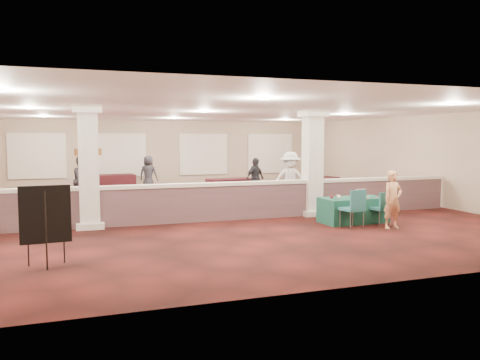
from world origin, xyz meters
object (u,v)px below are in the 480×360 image
object	(u,v)px
far_table_front_center	(245,198)
attendee_d	(148,174)
easel_board	(45,215)
far_table_front_left	(50,208)
conf_chair_main	(383,206)
far_table_front_right	(264,193)
woman	(393,200)
far_table_back_right	(320,185)
near_table	(353,210)
conf_chair_side	(354,206)
attendee_b	(290,180)
far_table_back_left	(111,184)
far_table_back_center	(231,188)
attendee_a	(82,180)
attendee_c	(255,179)

from	to	relation	value
far_table_front_center	attendee_d	distance (m)	6.35
easel_board	far_table_front_left	xyz separation A→B (m)	(-0.26, 5.50, -0.63)
conf_chair_main	far_table_front_right	bearing A→B (deg)	98.86
far_table_front_left	woman	bearing A→B (deg)	-27.07
far_table_back_right	far_table_front_right	bearing A→B (deg)	-144.61
near_table	conf_chair_side	distance (m)	1.00
woman	attendee_b	distance (m)	4.30
far_table_back_left	far_table_back_center	bearing A→B (deg)	-32.58
conf_chair_side	far_table_front_right	distance (m)	5.24
far_table_front_left	attendee_b	bearing A→B (deg)	-1.60
attendee_a	attendee_b	bearing A→B (deg)	-69.10
conf_chair_main	attendee_a	size ratio (longest dim) A/B	0.53
conf_chair_main	far_table_back_center	bearing A→B (deg)	98.17
far_table_front_right	attendee_d	size ratio (longest dim) A/B	1.21
near_table	far_table_back_right	bearing A→B (deg)	65.62
far_table_front_center	far_table_back_left	bearing A→B (deg)	122.50
far_table_front_right	attendee_d	world-z (taller)	attendee_d
conf_chair_side	attendee_a	distance (m)	9.92
far_table_front_left	attendee_c	distance (m)	7.67
attendee_a	conf_chair_main	bearing A→B (deg)	-85.11
woman	attendee_d	size ratio (longest dim) A/B	0.94
conf_chair_main	attendee_a	bearing A→B (deg)	129.72
woman	attendee_a	distance (m)	10.78
far_table_back_center	far_table_front_left	bearing A→B (deg)	-153.20
far_table_front_right	far_table_back_right	size ratio (longest dim) A/B	1.21
far_table_back_center	attendee_b	bearing A→B (deg)	-74.21
far_table_back_center	attendee_d	world-z (taller)	attendee_d
far_table_back_right	attendee_d	size ratio (longest dim) A/B	0.99
woman	far_table_front_left	distance (m)	9.65
conf_chair_side	far_table_front_center	xyz separation A→B (m)	(-1.56, 4.13, -0.23)
far_table_front_right	far_table_front_center	bearing A→B (deg)	-135.23
far_table_front_left	attendee_d	size ratio (longest dim) A/B	0.98
far_table_back_right	attendee_c	xyz separation A→B (m)	(-3.61, -1.40, 0.48)
easel_board	far_table_front_center	bearing A→B (deg)	39.10
near_table	attendee_c	world-z (taller)	attendee_c
easel_board	attendee_b	bearing A→B (deg)	31.31
conf_chair_main	attendee_b	bearing A→B (deg)	97.66
far_table_back_left	attendee_b	bearing A→B (deg)	-49.38
conf_chair_main	attendee_d	bearing A→B (deg)	109.48
far_table_front_center	conf_chair_main	bearing A→B (deg)	-57.40
woman	far_table_front_left	size ratio (longest dim) A/B	0.96
far_table_front_right	attendee_d	xyz separation A→B (m)	(-3.48, 4.79, 0.41)
easel_board	far_table_front_left	size ratio (longest dim) A/B	0.95
conf_chair_main	far_table_back_center	world-z (taller)	conf_chair_main
conf_chair_main	far_table_front_center	bearing A→B (deg)	115.51
near_table	attendee_b	bearing A→B (deg)	96.49
near_table	far_table_front_right	distance (m)	4.49
near_table	conf_chair_main	distance (m)	0.85
conf_chair_main	woman	bearing A→B (deg)	-95.80
far_table_back_center	far_table_back_right	bearing A→B (deg)	5.77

